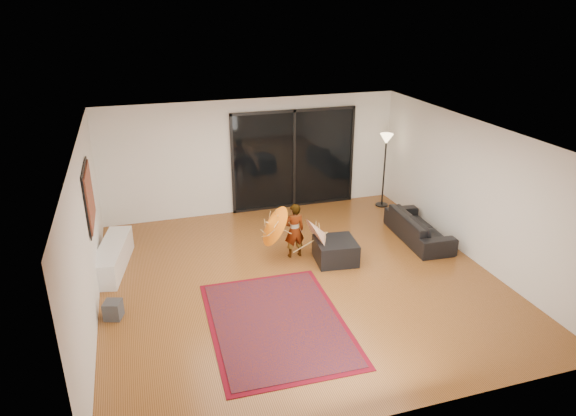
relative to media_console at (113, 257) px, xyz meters
name	(u,v)px	position (x,y,z in m)	size (l,w,h in m)	color
floor	(299,279)	(3.25, -1.44, -0.24)	(7.00, 7.00, 0.00)	brown
ceiling	(301,135)	(3.25, -1.44, 2.46)	(7.00, 7.00, 0.00)	white
wall_back	(253,156)	(3.25, 2.06, 1.11)	(7.00, 7.00, 0.00)	silver
wall_front	(398,324)	(3.25, -4.94, 1.11)	(7.00, 7.00, 0.00)	silver
wall_left	(86,237)	(-0.25, -1.44, 1.11)	(7.00, 7.00, 0.00)	silver
wall_right	(472,191)	(6.75, -1.44, 1.11)	(7.00, 7.00, 0.00)	silver
sliding_door	(294,159)	(4.25, 2.03, 0.96)	(3.06, 0.07, 2.40)	black
painting	(89,196)	(-0.21, -0.44, 1.41)	(0.04, 1.28, 1.08)	black
media_console	(113,257)	(0.00, 0.00, 0.00)	(0.44, 1.75, 0.49)	white
speaker	(113,310)	(0.00, -1.73, -0.09)	(0.26, 0.26, 0.30)	#424244
persian_rug	(277,323)	(2.47, -2.66, -0.23)	(2.17, 2.98, 0.02)	#5B0713
sofa	(419,227)	(6.20, -0.58, 0.04)	(1.92, 0.75, 0.56)	black
ottoman	(335,251)	(4.14, -0.98, -0.02)	(0.77, 0.77, 0.44)	black
floor_lamp	(386,150)	(6.35, 1.39, 1.19)	(0.31, 0.31, 1.82)	black
child	(294,230)	(3.44, -0.54, 0.32)	(0.41, 0.27, 1.12)	#999999
parasol_orange	(268,227)	(2.89, -0.59, 0.49)	(0.58, 0.83, 0.87)	orange
parasol_white	(326,232)	(4.04, -0.69, 0.26)	(0.55, 0.88, 0.94)	white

